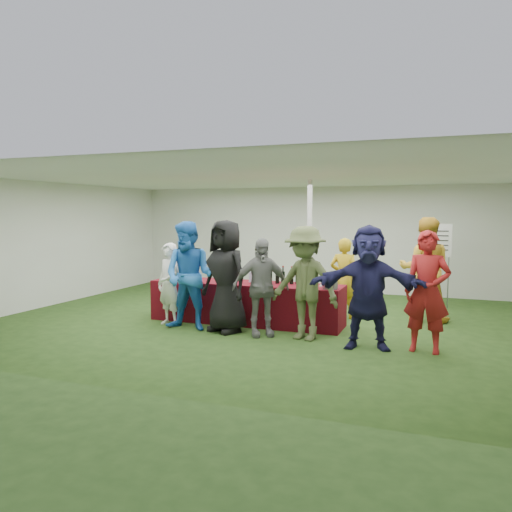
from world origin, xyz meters
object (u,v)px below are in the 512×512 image
at_px(dump_bucket, 330,284).
at_px(staff_pourer, 344,278).
at_px(customer_4, 305,283).
at_px(customer_6, 427,292).
at_px(wine_list_sign, 439,247).
at_px(serving_table, 246,303).
at_px(customer_5, 368,287).
at_px(customer_0, 169,284).
at_px(customer_2, 226,276).
at_px(customer_3, 261,287).
at_px(staff_back, 425,269).
at_px(customer_1, 189,276).

relative_size(dump_bucket, staff_pourer, 0.16).
bearing_deg(customer_4, customer_6, 12.34).
bearing_deg(wine_list_sign, serving_table, -139.68).
bearing_deg(customer_5, customer_0, 166.85).
bearing_deg(customer_2, serving_table, 107.43).
distance_m(serving_table, wine_list_sign, 4.43).
relative_size(dump_bucket, customer_2, 0.13).
bearing_deg(customer_3, staff_back, 7.78).
bearing_deg(customer_6, serving_table, 170.57).
distance_m(wine_list_sign, customer_2, 4.91).
height_order(staff_back, customer_2, staff_back).
bearing_deg(customer_1, customer_3, 1.04).
bearing_deg(wine_list_sign, dump_bucket, -119.05).
distance_m(staff_pourer, customer_6, 2.51).
relative_size(serving_table, customer_1, 1.90).
relative_size(customer_2, customer_6, 1.07).
bearing_deg(customer_5, wine_list_sign, 67.52).
relative_size(customer_3, customer_4, 0.89).
height_order(wine_list_sign, customer_1, customer_1).
distance_m(dump_bucket, customer_1, 2.42).
height_order(serving_table, customer_1, customer_1).
bearing_deg(customer_0, customer_4, 19.68).
distance_m(customer_3, customer_4, 0.75).
distance_m(dump_bucket, customer_2, 1.77).
relative_size(staff_pourer, customer_1, 0.82).
relative_size(serving_table, staff_pourer, 2.31).
bearing_deg(staff_back, customer_3, 38.42).
xyz_separation_m(staff_back, customer_2, (-3.14, -2.11, -0.02)).
distance_m(wine_list_sign, customer_0, 5.74).
relative_size(staff_back, customer_0, 1.31).
xyz_separation_m(wine_list_sign, customer_5, (-0.94, -3.77, -0.38)).
bearing_deg(wine_list_sign, customer_1, -137.65).
relative_size(wine_list_sign, customer_5, 0.97).
distance_m(customer_0, customer_5, 3.60).
bearing_deg(customer_3, dump_bucket, -2.94).
xyz_separation_m(serving_table, customer_4, (1.34, -0.80, 0.54)).
xyz_separation_m(serving_table, customer_6, (3.20, -0.87, 0.52)).
height_order(customer_1, customer_6, customer_1).
bearing_deg(customer_2, customer_3, 16.23).
bearing_deg(serving_table, customer_0, -151.22).
bearing_deg(customer_0, dump_bucket, 31.52).
distance_m(staff_pourer, customer_4, 1.90).
distance_m(serving_table, customer_0, 1.45).
bearing_deg(customer_4, customer_2, -167.19).
bearing_deg(serving_table, customer_6, -15.26).
bearing_deg(customer_1, dump_bucket, 14.86).
distance_m(wine_list_sign, customer_3, 4.55).
distance_m(customer_2, customer_6, 3.26).
height_order(customer_3, customer_4, customer_4).
relative_size(dump_bucket, customer_1, 0.14).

